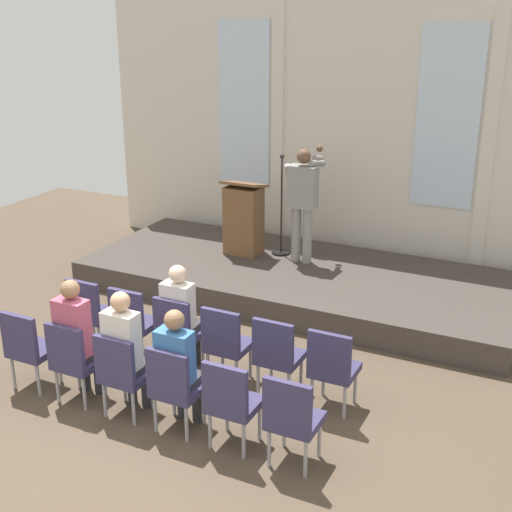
{
  "coord_description": "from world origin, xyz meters",
  "views": [
    {
      "loc": [
        3.66,
        -4.77,
        4.04
      ],
      "look_at": [
        -0.02,
        2.71,
        1.0
      ],
      "focal_mm": 49.1,
      "sensor_mm": 36.0,
      "label": 1
    }
  ],
  "objects_px": {
    "chair_r0_c4": "(277,352)",
    "chair_r0_c2": "(177,330)",
    "speaker": "(303,197)",
    "audience_r1_c2": "(125,347)",
    "audience_r0_c2": "(181,312)",
    "mic_stand": "(281,233)",
    "chair_r1_c5": "(292,416)",
    "lectern": "(244,219)",
    "audience_r1_c3": "(178,363)",
    "chair_r1_c1": "(74,357)",
    "chair_r0_c5": "(332,365)",
    "chair_r1_c4": "(231,399)",
    "chair_r0_c3": "(226,341)",
    "chair_r1_c0": "(28,345)",
    "chair_r1_c3": "(174,384)",
    "audience_r1_c1": "(77,334)",
    "chair_r1_c2": "(122,370)",
    "chair_r0_c0": "(90,310)",
    "chair_r0_c1": "(132,319)"
  },
  "relations": [
    {
      "from": "chair_r0_c4",
      "to": "chair_r0_c2",
      "type": "bearing_deg",
      "value": 180.0
    },
    {
      "from": "speaker",
      "to": "audience_r1_c2",
      "type": "height_order",
      "value": "speaker"
    },
    {
      "from": "audience_r0_c2",
      "to": "mic_stand",
      "type": "bearing_deg",
      "value": 93.23
    },
    {
      "from": "chair_r0_c2",
      "to": "chair_r1_c5",
      "type": "height_order",
      "value": "same"
    },
    {
      "from": "lectern",
      "to": "audience_r1_c3",
      "type": "xyz_separation_m",
      "value": [
        1.33,
        -3.99,
        -0.2
      ]
    },
    {
      "from": "audience_r1_c2",
      "to": "chair_r1_c1",
      "type": "bearing_deg",
      "value": -172.81
    },
    {
      "from": "chair_r0_c5",
      "to": "chair_r1_c4",
      "type": "distance_m",
      "value": 1.22
    },
    {
      "from": "audience_r0_c2",
      "to": "chair_r0_c4",
      "type": "bearing_deg",
      "value": -3.79
    },
    {
      "from": "chair_r0_c3",
      "to": "chair_r1_c0",
      "type": "bearing_deg",
      "value": -150.81
    },
    {
      "from": "chair_r0_c3",
      "to": "chair_r1_c3",
      "type": "distance_m",
      "value": 1.04
    },
    {
      "from": "lectern",
      "to": "chair_r1_c1",
      "type": "xyz_separation_m",
      "value": [
        0.08,
        -4.07,
        -0.39
      ]
    },
    {
      "from": "audience_r1_c3",
      "to": "chair_r0_c5",
      "type": "bearing_deg",
      "value": 37.66
    },
    {
      "from": "mic_stand",
      "to": "chair_r1_c4",
      "type": "distance_m",
      "value": 4.54
    },
    {
      "from": "speaker",
      "to": "lectern",
      "type": "height_order",
      "value": "speaker"
    },
    {
      "from": "mic_stand",
      "to": "audience_r0_c2",
      "type": "bearing_deg",
      "value": -86.77
    },
    {
      "from": "speaker",
      "to": "chair_r1_c4",
      "type": "bearing_deg",
      "value": -76.27
    },
    {
      "from": "chair_r0_c2",
      "to": "audience_r1_c2",
      "type": "distance_m",
      "value": 0.99
    },
    {
      "from": "mic_stand",
      "to": "audience_r1_c1",
      "type": "bearing_deg",
      "value": -95.99
    },
    {
      "from": "chair_r1_c0",
      "to": "chair_r1_c3",
      "type": "height_order",
      "value": "same"
    },
    {
      "from": "chair_r0_c3",
      "to": "chair_r1_c1",
      "type": "relative_size",
      "value": 1.0
    },
    {
      "from": "audience_r1_c1",
      "to": "mic_stand",
      "type": "bearing_deg",
      "value": 84.01
    },
    {
      "from": "chair_r1_c2",
      "to": "chair_r1_c3",
      "type": "xyz_separation_m",
      "value": [
        0.62,
        0.0,
        0.0
      ]
    },
    {
      "from": "chair_r1_c0",
      "to": "audience_r1_c2",
      "type": "height_order",
      "value": "audience_r1_c2"
    },
    {
      "from": "audience_r0_c2",
      "to": "speaker",
      "type": "bearing_deg",
      "value": 85.54
    },
    {
      "from": "chair_r1_c0",
      "to": "chair_r0_c2",
      "type": "bearing_deg",
      "value": 39.96
    },
    {
      "from": "chair_r1_c4",
      "to": "audience_r0_c2",
      "type": "bearing_deg",
      "value": 137.88
    },
    {
      "from": "lectern",
      "to": "chair_r0_c3",
      "type": "xyz_separation_m",
      "value": [
        1.33,
        -3.03,
        -0.39
      ]
    },
    {
      "from": "chair_r1_c0",
      "to": "audience_r1_c1",
      "type": "height_order",
      "value": "audience_r1_c1"
    },
    {
      "from": "chair_r0_c2",
      "to": "chair_r1_c1",
      "type": "height_order",
      "value": "same"
    },
    {
      "from": "chair_r0_c5",
      "to": "audience_r1_c3",
      "type": "bearing_deg",
      "value": -142.34
    },
    {
      "from": "chair_r0_c4",
      "to": "chair_r1_c3",
      "type": "bearing_deg",
      "value": -120.83
    },
    {
      "from": "audience_r0_c2",
      "to": "audience_r1_c1",
      "type": "xyz_separation_m",
      "value": [
        -0.62,
        -1.05,
        0.04
      ]
    },
    {
      "from": "chair_r1_c4",
      "to": "chair_r0_c0",
      "type": "bearing_deg",
      "value": 157.27
    },
    {
      "from": "audience_r1_c3",
      "to": "chair_r1_c5",
      "type": "height_order",
      "value": "audience_r1_c3"
    },
    {
      "from": "chair_r1_c5",
      "to": "chair_r0_c5",
      "type": "bearing_deg",
      "value": 90.0
    },
    {
      "from": "chair_r1_c1",
      "to": "chair_r1_c5",
      "type": "relative_size",
      "value": 1.0
    },
    {
      "from": "audience_r1_c1",
      "to": "audience_r1_c2",
      "type": "xyz_separation_m",
      "value": [
        0.62,
        0.0,
        -0.01
      ]
    },
    {
      "from": "chair_r0_c5",
      "to": "audience_r1_c1",
      "type": "distance_m",
      "value": 2.68
    },
    {
      "from": "chair_r1_c2",
      "to": "chair_r0_c0",
      "type": "bearing_deg",
      "value": 140.04
    },
    {
      "from": "chair_r0_c0",
      "to": "chair_r1_c2",
      "type": "height_order",
      "value": "same"
    },
    {
      "from": "chair_r1_c1",
      "to": "chair_r1_c5",
      "type": "xyz_separation_m",
      "value": [
        2.49,
        0.0,
        0.0
      ]
    },
    {
      "from": "lectern",
      "to": "chair_r1_c2",
      "type": "bearing_deg",
      "value": -80.19
    },
    {
      "from": "audience_r0_c2",
      "to": "chair_r1_c3",
      "type": "bearing_deg",
      "value": -61.05
    },
    {
      "from": "chair_r0_c4",
      "to": "chair_r1_c5",
      "type": "height_order",
      "value": "same"
    },
    {
      "from": "mic_stand",
      "to": "audience_r1_c3",
      "type": "xyz_separation_m",
      "value": [
        0.8,
        -4.22,
        0.01
      ]
    },
    {
      "from": "mic_stand",
      "to": "chair_r1_c0",
      "type": "xyz_separation_m",
      "value": [
        -1.07,
        -4.3,
        -0.18
      ]
    },
    {
      "from": "chair_r0_c1",
      "to": "chair_r1_c0",
      "type": "xyz_separation_m",
      "value": [
        -0.62,
        -1.04,
        0.0
      ]
    },
    {
      "from": "audience_r0_c2",
      "to": "chair_r1_c5",
      "type": "xyz_separation_m",
      "value": [
        1.87,
        -1.13,
        -0.19
      ]
    },
    {
      "from": "chair_r0_c4",
      "to": "chair_r1_c4",
      "type": "bearing_deg",
      "value": -90.0
    },
    {
      "from": "chair_r0_c0",
      "to": "audience_r1_c2",
      "type": "xyz_separation_m",
      "value": [
        1.25,
        -0.97,
        0.23
      ]
    }
  ]
}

